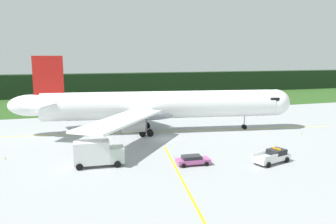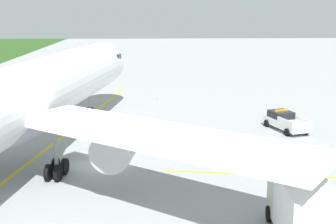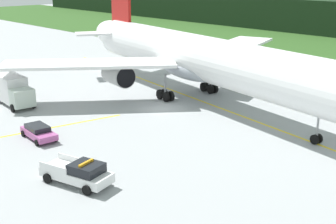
{
  "view_description": "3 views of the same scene",
  "coord_description": "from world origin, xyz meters",
  "px_view_note": "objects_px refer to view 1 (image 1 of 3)",
  "views": [
    {
      "loc": [
        -17.03,
        -54.9,
        14.24
      ],
      "look_at": [
        2.23,
        4.5,
        3.96
      ],
      "focal_mm": 35.8,
      "sensor_mm": 36.0,
      "label": 1
    },
    {
      "loc": [
        -34.44,
        -3.82,
        11.81
      ],
      "look_at": [
        5.04,
        -5.6,
        3.07
      ],
      "focal_mm": 49.73,
      "sensor_mm": 36.0,
      "label": 2
    },
    {
      "loc": [
        37.16,
        -33.84,
        15.11
      ],
      "look_at": [
        8.23,
        -6.84,
        2.9
      ],
      "focal_mm": 49.28,
      "sensor_mm": 36.0,
      "label": 3
    }
  ],
  "objects_px": {
    "airliner": "(158,106)",
    "catering_truck": "(97,153)",
    "staff_car": "(193,160)",
    "ops_pickup_truck": "(273,156)"
  },
  "relations": [
    {
      "from": "airliner",
      "to": "ops_pickup_truck",
      "type": "height_order",
      "value": "airliner"
    },
    {
      "from": "airliner",
      "to": "catering_truck",
      "type": "distance_m",
      "value": 22.09
    },
    {
      "from": "catering_truck",
      "to": "staff_car",
      "type": "relative_size",
      "value": 1.44
    },
    {
      "from": "airliner",
      "to": "ops_pickup_truck",
      "type": "relative_size",
      "value": 9.07
    },
    {
      "from": "airliner",
      "to": "catering_truck",
      "type": "bearing_deg",
      "value": -127.6
    },
    {
      "from": "catering_truck",
      "to": "staff_car",
      "type": "bearing_deg",
      "value": -15.64
    },
    {
      "from": "ops_pickup_truck",
      "to": "staff_car",
      "type": "relative_size",
      "value": 1.29
    },
    {
      "from": "airliner",
      "to": "staff_car",
      "type": "height_order",
      "value": "airliner"
    },
    {
      "from": "airliner",
      "to": "catering_truck",
      "type": "xyz_separation_m",
      "value": [
        -13.32,
        -17.3,
        -3.29
      ]
    },
    {
      "from": "staff_car",
      "to": "airliner",
      "type": "bearing_deg",
      "value": 86.66
    }
  ]
}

